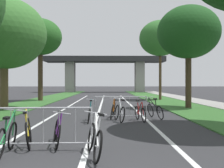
# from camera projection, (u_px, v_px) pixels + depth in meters

# --- Properties ---
(grass_verge_left) EXTENTS (3.34, 56.53, 0.05)m
(grass_verge_left) POSITION_uv_depth(u_px,v_px,m) (44.00, 100.00, 26.49)
(grass_verge_left) COLOR #2D5B26
(grass_verge_left) RESTS_ON ground
(grass_verge_right) EXTENTS (3.34, 56.53, 0.05)m
(grass_verge_right) POSITION_uv_depth(u_px,v_px,m) (161.00, 100.00, 26.67)
(grass_verge_right) COLOR #2D5B26
(grass_verge_right) RESTS_ON ground
(sidewalk_path_right) EXTENTS (2.40, 56.53, 0.08)m
(sidewalk_path_right) POSITION_uv_depth(u_px,v_px,m) (190.00, 100.00, 26.71)
(sidewalk_path_right) COLOR gray
(sidewalk_path_right) RESTS_ON ground
(lane_stripe_center) EXTENTS (0.14, 32.71, 0.01)m
(lane_stripe_center) POSITION_uv_depth(u_px,v_px,m) (101.00, 106.00, 19.80)
(lane_stripe_center) COLOR silver
(lane_stripe_center) RESTS_ON ground
(lane_stripe_right_lane) EXTENTS (0.14, 32.71, 0.01)m
(lane_stripe_right_lane) POSITION_uv_depth(u_px,v_px,m) (131.00, 106.00, 19.84)
(lane_stripe_right_lane) COLOR silver
(lane_stripe_right_lane) RESTS_ON ground
(lane_stripe_left_lane) EXTENTS (0.14, 32.71, 0.01)m
(lane_stripe_left_lane) POSITION_uv_depth(u_px,v_px,m) (70.00, 106.00, 19.77)
(lane_stripe_left_lane) COLOR silver
(lane_stripe_left_lane) RESTS_ON ground
(overpass_bridge) EXTENTS (21.80, 4.32, 6.52)m
(overpass_bridge) POSITION_uv_depth(u_px,v_px,m) (105.00, 65.00, 50.16)
(overpass_bridge) COLOR #2D2D30
(overpass_bridge) RESTS_ON ground
(tree_left_oak_mid) EXTENTS (5.18, 5.18, 6.93)m
(tree_left_oak_mid) POSITION_uv_depth(u_px,v_px,m) (4.00, 34.00, 16.88)
(tree_left_oak_mid) COLOR brown
(tree_left_oak_mid) RESTS_ON ground
(tree_left_maple_mid) EXTENTS (3.94, 3.94, 7.59)m
(tree_left_maple_mid) POSITION_uv_depth(u_px,v_px,m) (40.00, 37.00, 25.06)
(tree_left_maple_mid) COLOR #3D2D1E
(tree_left_maple_mid) RESTS_ON ground
(tree_right_cypress_far) EXTENTS (4.05, 4.05, 6.68)m
(tree_right_cypress_far) POSITION_uv_depth(u_px,v_px,m) (188.00, 33.00, 17.71)
(tree_right_cypress_far) COLOR #3D2D1E
(tree_right_cypress_far) RESTS_ON ground
(tree_right_pine_far) EXTENTS (4.06, 4.06, 7.75)m
(tree_right_pine_far) POSITION_uv_depth(u_px,v_px,m) (160.00, 38.00, 26.41)
(tree_right_pine_far) COLOR #4C3823
(tree_right_pine_far) RESTS_ON ground
(crowd_barrier_nearest) EXTENTS (2.38, 0.52, 1.05)m
(crowd_barrier_nearest) POSITION_uv_depth(u_px,v_px,m) (43.00, 129.00, 6.53)
(crowd_barrier_nearest) COLOR #ADADB2
(crowd_barrier_nearest) RESTS_ON ground
(crowd_barrier_second) EXTENTS (2.36, 0.45, 1.05)m
(crowd_barrier_second) POSITION_uv_depth(u_px,v_px,m) (121.00, 108.00, 12.12)
(crowd_barrier_second) COLOR #ADADB2
(crowd_barrier_second) RESTS_ON ground
(bicycle_yellow_0) EXTENTS (0.66, 1.62, 0.97)m
(bicycle_yellow_0) POSITION_uv_depth(u_px,v_px,m) (28.00, 131.00, 7.04)
(bicycle_yellow_0) COLOR black
(bicycle_yellow_0) RESTS_ON ground
(bicycle_orange_1) EXTENTS (0.43, 1.77, 0.99)m
(bicycle_orange_1) POSITION_uv_depth(u_px,v_px,m) (113.00, 110.00, 12.67)
(bicycle_orange_1) COLOR black
(bicycle_orange_1) RESTS_ON ground
(bicycle_red_3) EXTENTS (0.43, 1.57, 0.90)m
(bicycle_red_3) POSITION_uv_depth(u_px,v_px,m) (140.00, 113.00, 11.74)
(bicycle_red_3) COLOR black
(bicycle_red_3) RESTS_ON ground
(bicycle_purple_4) EXTENTS (0.68, 1.64, 0.94)m
(bicycle_purple_4) POSITION_uv_depth(u_px,v_px,m) (57.00, 132.00, 7.09)
(bicycle_purple_4) COLOR black
(bicycle_purple_4) RESTS_ON ground
(bicycle_white_5) EXTENTS (0.54, 1.73, 0.99)m
(bicycle_white_5) POSITION_uv_depth(u_px,v_px,m) (95.00, 140.00, 5.97)
(bicycle_white_5) COLOR black
(bicycle_white_5) RESTS_ON ground
(bicycle_green_6) EXTENTS (0.53, 1.67, 1.01)m
(bicycle_green_6) POSITION_uv_depth(u_px,v_px,m) (7.00, 138.00, 6.16)
(bicycle_green_6) COLOR black
(bicycle_green_6) RESTS_ON ground
(bicycle_silver_7) EXTENTS (0.51, 1.65, 1.01)m
(bicycle_silver_7) POSITION_uv_depth(u_px,v_px,m) (120.00, 113.00, 11.60)
(bicycle_silver_7) COLOR black
(bicycle_silver_7) RESTS_ON ground
(bicycle_black_8) EXTENTS (0.77, 1.73, 1.00)m
(bicycle_black_8) POSITION_uv_depth(u_px,v_px,m) (155.00, 110.00, 12.60)
(bicycle_black_8) COLOR black
(bicycle_black_8) RESTS_ON ground
(bicycle_teal_9) EXTENTS (0.44, 1.69, 0.94)m
(bicycle_teal_9) POSITION_uv_depth(u_px,v_px,m) (89.00, 113.00, 11.53)
(bicycle_teal_9) COLOR black
(bicycle_teal_9) RESTS_ON ground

